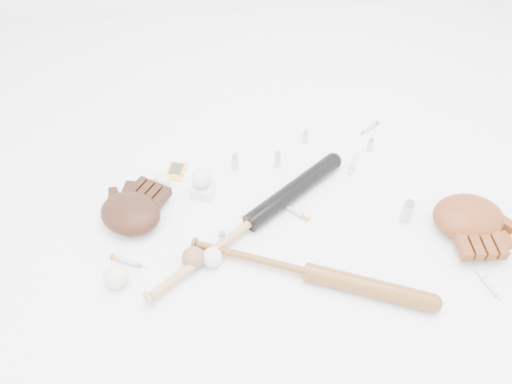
{
  "coord_description": "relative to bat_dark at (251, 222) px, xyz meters",
  "views": [
    {
      "loc": [
        -0.17,
        -1.13,
        1.38
      ],
      "look_at": [
        -0.02,
        0.07,
        0.06
      ],
      "focal_mm": 35.0,
      "sensor_mm": 36.0,
      "label": 1
    }
  ],
  "objects": [
    {
      "name": "baseball_left",
      "position": [
        -0.45,
        -0.17,
        0.01
      ],
      "size": [
        0.08,
        0.08,
        0.08
      ],
      "primitive_type": "sphere",
      "color": "silver",
      "rests_on": "ground"
    },
    {
      "name": "syringe_4",
      "position": [
        0.56,
        0.46,
        -0.03
      ],
      "size": [
        0.13,
        0.1,
        0.02
      ],
      "primitive_type": null,
      "rotation": [
        0.0,
        0.0,
        3.73
      ],
      "color": "#ADBCC6",
      "rests_on": "ground"
    },
    {
      "name": "glove_dark",
      "position": [
        -0.41,
        0.08,
        0.01
      ],
      "size": [
        0.37,
        0.37,
        0.1
      ],
      "primitive_type": null,
      "rotation": [
        0.0,
        0.0,
        -0.61
      ],
      "color": "#341A0E",
      "rests_on": "ground"
    },
    {
      "name": "baseball_mid",
      "position": [
        -0.14,
        -0.13,
        -0.0
      ],
      "size": [
        0.07,
        0.07,
        0.07
      ],
      "primitive_type": "sphere",
      "color": "silver",
      "rests_on": "ground"
    },
    {
      "name": "vial_1",
      "position": [
        0.28,
        0.42,
        -0.0
      ],
      "size": [
        0.02,
        0.02,
        0.06
      ],
      "primitive_type": "cylinder",
      "color": "silver",
      "rests_on": "ground"
    },
    {
      "name": "syringe_1",
      "position": [
        0.16,
        0.05,
        -0.02
      ],
      "size": [
        0.13,
        0.13,
        0.02
      ],
      "primitive_type": null,
      "rotation": [
        0.0,
        0.0,
        2.33
      ],
      "color": "#ADBCC6",
      "rests_on": "ground"
    },
    {
      "name": "syringe_0",
      "position": [
        -0.42,
        -0.1,
        -0.02
      ],
      "size": [
        0.15,
        0.09,
        0.02
      ],
      "primitive_type": null,
      "rotation": [
        0.0,
        0.0,
        -0.48
      ],
      "color": "#ADBCC6",
      "rests_on": "ground"
    },
    {
      "name": "trading_card",
      "position": [
        -0.26,
        0.32,
        -0.03
      ],
      "size": [
        0.1,
        0.11,
        0.01
      ],
      "primitive_type": "cube",
      "rotation": [
        0.0,
        0.0,
        -0.29
      ],
      "color": "gold",
      "rests_on": "ground"
    },
    {
      "name": "vial_3",
      "position": [
        0.55,
        -0.03,
        0.01
      ],
      "size": [
        0.04,
        0.04,
        0.09
      ],
      "primitive_type": "cylinder",
      "color": "silver",
      "rests_on": "ground"
    },
    {
      "name": "baseball_on_pedestal",
      "position": [
        -0.16,
        0.19,
        0.05
      ],
      "size": [
        0.07,
        0.07,
        0.07
      ],
      "primitive_type": "sphere",
      "color": "silver",
      "rests_on": "pedestal"
    },
    {
      "name": "bat_dark",
      "position": [
        0.0,
        0.0,
        0.0
      ],
      "size": [
        0.79,
        0.61,
        0.07
      ],
      "primitive_type": null,
      "rotation": [
        0.0,
        0.0,
        0.64
      ],
      "color": "black",
      "rests_on": "ground"
    },
    {
      "name": "baseball_upper",
      "position": [
        -0.31,
        0.24,
        -0.0
      ],
      "size": [
        0.06,
        0.06,
        0.06
      ],
      "primitive_type": "sphere",
      "color": "silver",
      "rests_on": "ground"
    },
    {
      "name": "vial_5",
      "position": [
        0.14,
        0.3,
        0.0
      ],
      "size": [
        0.03,
        0.03,
        0.07
      ],
      "primitive_type": "cylinder",
      "color": "silver",
      "rests_on": "ground"
    },
    {
      "name": "glove_tan",
      "position": [
        0.75,
        -0.09,
        0.02
      ],
      "size": [
        0.31,
        0.31,
        0.11
      ],
      "primitive_type": null,
      "rotation": [
        0.0,
        0.0,
        3.07
      ],
      "color": "brown",
      "rests_on": "ground"
    },
    {
      "name": "baseball_aged",
      "position": [
        -0.21,
        -0.13,
        0.0
      ],
      "size": [
        0.08,
        0.08,
        0.08
      ],
      "primitive_type": "sphere",
      "color": "brown",
      "rests_on": "ground"
    },
    {
      "name": "pedestal",
      "position": [
        -0.16,
        0.19,
        -0.01
      ],
      "size": [
        0.1,
        0.1,
        0.04
      ],
      "primitive_type": "cube",
      "rotation": [
        0.0,
        0.0,
        -0.3
      ],
      "color": "white",
      "rests_on": "ground"
    },
    {
      "name": "syringe_3",
      "position": [
        0.73,
        -0.34,
        -0.03
      ],
      "size": [
        0.06,
        0.15,
        0.02
      ],
      "primitive_type": null,
      "rotation": [
        0.0,
        0.0,
        -1.36
      ],
      "color": "#ADBCC6",
      "rests_on": "ground"
    },
    {
      "name": "vial_0",
      "position": [
        0.53,
        0.34,
        -0.0
      ],
      "size": [
        0.02,
        0.02,
        0.06
      ],
      "primitive_type": "cylinder",
      "color": "silver",
      "rests_on": "ground"
    },
    {
      "name": "syringe_2",
      "position": [
        0.44,
        0.27,
        -0.02
      ],
      "size": [
        0.1,
        0.15,
        0.02
      ],
      "primitive_type": null,
      "rotation": [
        0.0,
        0.0,
        1.08
      ],
      "color": "#ADBCC6",
      "rests_on": "ground"
    },
    {
      "name": "vial_4",
      "position": [
        -0.1,
        -0.06,
        0.0
      ],
      "size": [
        0.03,
        0.03,
        0.07
      ],
      "primitive_type": "cylinder",
      "color": "silver",
      "rests_on": "ground"
    },
    {
      "name": "vial_2",
      "position": [
        -0.02,
        0.31,
        0.0
      ],
      "size": [
        0.03,
        0.03,
        0.07
      ],
      "primitive_type": "cylinder",
      "color": "silver",
      "rests_on": "ground"
    },
    {
      "name": "bat_wood",
      "position": [
        0.16,
        -0.22,
        -0.0
      ],
      "size": [
        0.78,
        0.39,
        0.06
      ],
      "primitive_type": null,
      "rotation": [
        0.0,
        0.0,
        -0.42
      ],
      "color": "brown",
      "rests_on": "ground"
    }
  ]
}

